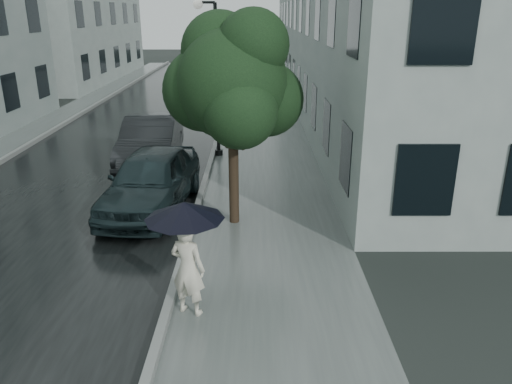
{
  "coord_description": "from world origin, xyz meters",
  "views": [
    {
      "loc": [
        -0.1,
        -7.96,
        4.79
      ],
      "look_at": [
        -0.08,
        1.62,
        1.3
      ],
      "focal_mm": 35.0,
      "sensor_mm": 36.0,
      "label": 1
    }
  ],
  "objects_px": {
    "street_tree": "(232,82)",
    "car_far": "(151,141)",
    "car_near": "(151,180)",
    "lamp_post": "(212,70)",
    "pedestrian": "(188,269)"
  },
  "relations": [
    {
      "from": "street_tree",
      "to": "car_far",
      "type": "bearing_deg",
      "value": 121.7
    },
    {
      "from": "pedestrian",
      "to": "lamp_post",
      "type": "bearing_deg",
      "value": -66.01
    },
    {
      "from": "lamp_post",
      "to": "car_far",
      "type": "height_order",
      "value": "lamp_post"
    },
    {
      "from": "car_near",
      "to": "street_tree",
      "type": "bearing_deg",
      "value": -13.72
    },
    {
      "from": "pedestrian",
      "to": "car_near",
      "type": "relative_size",
      "value": 0.36
    },
    {
      "from": "pedestrian",
      "to": "street_tree",
      "type": "bearing_deg",
      "value": -76.58
    },
    {
      "from": "car_near",
      "to": "car_far",
      "type": "bearing_deg",
      "value": 107.2
    },
    {
      "from": "car_near",
      "to": "car_far",
      "type": "relative_size",
      "value": 0.95
    },
    {
      "from": "street_tree",
      "to": "car_far",
      "type": "height_order",
      "value": "street_tree"
    },
    {
      "from": "car_near",
      "to": "car_far",
      "type": "height_order",
      "value": "car_far"
    },
    {
      "from": "street_tree",
      "to": "pedestrian",
      "type": "bearing_deg",
      "value": -98.65
    },
    {
      "from": "street_tree",
      "to": "car_near",
      "type": "distance_m",
      "value": 3.39
    },
    {
      "from": "car_near",
      "to": "car_far",
      "type": "xyz_separation_m",
      "value": [
        -0.78,
        3.94,
        0.02
      ]
    },
    {
      "from": "street_tree",
      "to": "car_near",
      "type": "height_order",
      "value": "street_tree"
    },
    {
      "from": "car_near",
      "to": "car_far",
      "type": "distance_m",
      "value": 4.01
    }
  ]
}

